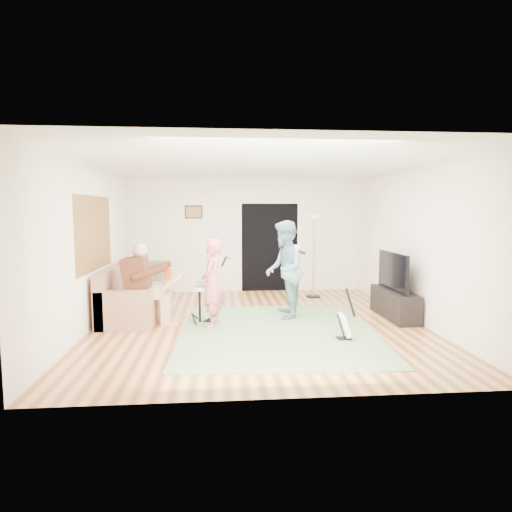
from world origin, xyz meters
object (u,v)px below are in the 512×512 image
Objects in this scene: sofa at (131,299)px; tv_cabinet at (394,304)px; guitar_spare at (345,325)px; singer at (212,283)px; guitarist at (285,270)px; television at (393,271)px; dining_chair at (160,289)px; torchiere_lamp at (314,241)px; drum_kit at (200,306)px.

tv_cabinet is at bearing -6.77° from sofa.
tv_cabinet is at bearing 44.21° from guitar_spare.
singer is at bearing -31.62° from sofa.
guitarist is 1.47× the size of television.
dining_chair is at bearing 66.63° from sofa.
singer is 0.79× the size of torchiere_lamp.
tv_cabinet is (1.30, 1.26, 0.03)m from guitar_spare.
television is at bearing -62.61° from torchiere_lamp.
torchiere_lamp reaches higher than sofa.
singer is 3.33m from tv_cabinet.
torchiere_lamp reaches higher than singer.
guitar_spare is at bearing 78.73° from singer.
guitarist reaches higher than drum_kit.
torchiere_lamp is at bearing 118.53° from tv_cabinet.
television is (1.01, -1.95, -0.42)m from torchiere_lamp.
singer is 3.25m from torchiere_lamp.
guitarist is at bearing 175.72° from television.
dining_chair is (-3.10, 2.76, 0.09)m from guitar_spare.
guitarist is (2.81, -0.42, 0.58)m from sofa.
guitar_spare is 0.56× the size of tv_cabinet.
tv_cabinet is 0.60m from television.
torchiere_lamp is 1.55× the size of television.
dining_chair is at bearing 161.18° from tv_cabinet.
torchiere_lamp is (2.22, 2.32, 0.54)m from singer.
television is (1.25, 1.26, 0.63)m from guitar_spare.
tv_cabinet is 1.17× the size of television.
guitar_spare is 0.88× the size of dining_chair.
guitar_spare is 0.66× the size of television.
guitarist is 2.09m from tv_cabinet.
torchiere_lamp is (0.93, 1.81, 0.39)m from guitarist.
guitarist reaches higher than sofa.
television reaches higher than guitar_spare.
drum_kit is at bearing -178.69° from tv_cabinet.
guitarist is 1.70m from guitar_spare.
television reaches higher than dining_chair.
torchiere_lamp is at bearing 117.39° from television.
sofa is 1.61× the size of tv_cabinet.
drum_kit is 3.49m from television.
sofa is at bearing -92.03° from guitarist.
tv_cabinet is (4.80, -0.57, -0.05)m from sofa.
drum_kit is 0.77× the size of dining_chair.
sofa is at bearing -159.73° from torchiere_lamp.
sofa is 1.01m from dining_chair.
guitarist is 0.95× the size of torchiere_lamp.
singer is 2.23m from guitar_spare.
torchiere_lamp is at bearing 24.14° from dining_chair.
guitar_spare is 1.81m from tv_cabinet.
guitar_spare is at bearing -134.67° from television.
television reaches higher than sofa.
drum_kit is 3.50m from tv_cabinet.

